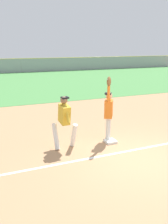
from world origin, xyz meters
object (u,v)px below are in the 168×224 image
at_px(fielder, 109,110).
at_px(runner, 64,119).
at_px(parked_car_green, 1,65).
at_px(baseball, 108,80).
at_px(first_base, 110,141).
at_px(parked_car_tan, 40,64).
at_px(parked_car_white, 79,63).

height_order(fielder, runner, fielder).
height_order(runner, parked_car_green, runner).
bearing_deg(baseball, runner, 173.46).
relative_size(runner, baseball, 23.24).
distance_m(first_base, runner, 1.86).
distance_m(parked_car_green, parked_car_tan, 5.20).
bearing_deg(baseball, first_base, 8.60).
height_order(fielder, parked_car_white, fielder).
bearing_deg(baseball, fielder, 54.78).
distance_m(fielder, runner, 1.61).
xyz_separation_m(baseball, parked_car_white, (9.56, 28.17, -1.51)).
height_order(fielder, parked_car_green, fielder).
xyz_separation_m(baseball, parked_car_tan, (3.42, 27.54, -1.51)).
bearing_deg(parked_car_white, parked_car_green, -176.89).
bearing_deg(runner, parked_car_green, 86.18).
distance_m(runner, parked_car_green, 28.11).
xyz_separation_m(fielder, parked_car_white, (9.40, 27.94, -0.45)).
xyz_separation_m(parked_car_green, parked_car_tan, (5.15, -0.73, 0.00)).
bearing_deg(parked_car_white, first_base, -104.85).
distance_m(first_base, fielder, 1.10).
height_order(first_base, parked_car_tan, parked_car_tan).
bearing_deg(parked_car_green, baseball, -82.89).
bearing_deg(first_base, parked_car_white, 71.51).
bearing_deg(parked_car_green, first_base, -82.58).
distance_m(fielder, parked_car_white, 29.48).
height_order(parked_car_green, parked_car_tan, same).
relative_size(parked_car_green, parked_car_white, 1.00).
bearing_deg(fielder, baseball, 87.21).
bearing_deg(fielder, parked_car_tan, -64.37).
relative_size(fielder, parked_car_green, 0.51).
bearing_deg(parked_car_tan, parked_car_white, -0.22).
bearing_deg(runner, parked_car_tan, 75.53).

